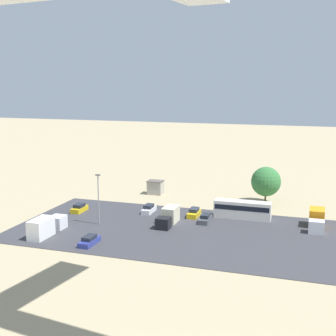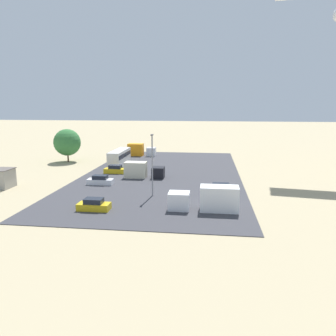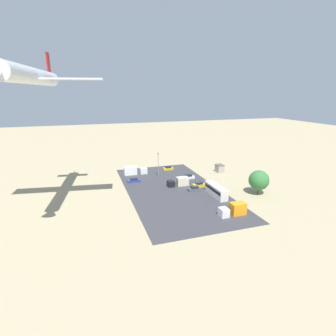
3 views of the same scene
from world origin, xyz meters
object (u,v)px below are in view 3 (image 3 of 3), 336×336
at_px(parked_car_2, 199,185).
at_px(parked_truck_2, 234,210).
at_px(bus, 216,190).
at_px(parked_truck_1, 179,182).
at_px(parked_truck_0, 134,171).
at_px(parked_car_4, 194,189).
at_px(airplane, 31,76).
at_px(shed_building, 219,168).
at_px(parked_car_0, 134,180).
at_px(parked_car_1, 168,168).
at_px(parked_car_3, 189,177).

height_order(parked_car_2, parked_truck_2, parked_truck_2).
height_order(bus, parked_truck_1, bus).
bearing_deg(parked_truck_1, parked_truck_0, 34.69).
xyz_separation_m(parked_car_4, airplane, (-5.48, 43.18, 33.91)).
height_order(shed_building, parked_truck_1, shed_building).
relative_size(bus, parked_truck_1, 1.44).
bearing_deg(parked_truck_0, airplane, -43.59).
xyz_separation_m(shed_building, parked_truck_1, (-10.01, 21.09, -0.18)).
xyz_separation_m(parked_car_0, parked_car_4, (-14.71, -17.25, 0.04)).
xyz_separation_m(parked_car_2, parked_truck_1, (3.17, 6.04, 0.64)).
relative_size(parked_car_2, parked_car_4, 1.01).
xyz_separation_m(parked_truck_0, airplane, (-29.28, 27.87, 33.08)).
bearing_deg(parked_car_1, parked_car_0, -56.88).
relative_size(parked_car_2, parked_truck_1, 0.59).
bearing_deg(parked_truck_0, parked_car_0, -12.09).
bearing_deg(shed_building, airplane, 109.43).
relative_size(shed_building, bus, 0.34).
bearing_deg(parked_car_4, parked_car_3, -13.64).
bearing_deg(parked_car_4, parked_car_0, 49.55).
bearing_deg(parked_car_2, airplane, 100.33).
height_order(parked_truck_1, airplane, airplane).
bearing_deg(parked_truck_2, parked_car_2, -0.65).
height_order(parked_truck_0, parked_truck_1, parked_truck_0).
height_order(parked_car_3, parked_truck_2, parked_truck_2).
bearing_deg(parked_car_4, parked_truck_1, 26.58).
height_order(parked_car_0, parked_truck_0, parked_truck_0).
bearing_deg(shed_building, parked_truck_1, 115.38).
bearing_deg(parked_truck_2, airplane, 73.12).
bearing_deg(bus, parked_truck_2, 82.01).
xyz_separation_m(parked_car_4, parked_truck_0, (23.80, 15.30, 0.83)).
distance_m(parked_car_1, parked_truck_0, 14.71).
distance_m(shed_building, parked_car_2, 20.01).
relative_size(parked_truck_1, parked_truck_2, 1.02).
bearing_deg(parked_car_2, parked_truck_0, 41.24).
bearing_deg(parked_car_1, parked_truck_0, -83.38).
xyz_separation_m(parked_car_0, airplane, (-20.19, 25.92, 33.95)).
bearing_deg(airplane, parked_car_3, -150.58).
distance_m(parked_car_2, airplane, 57.87).
height_order(bus, parked_car_2, bus).
xyz_separation_m(parked_car_1, parked_car_4, (-25.49, -0.72, -0.00)).
bearing_deg(bus, parked_car_3, -84.77).
bearing_deg(parked_truck_1, parked_car_1, -6.87).
bearing_deg(parked_car_2, parked_car_4, 134.42).
distance_m(bus, parked_car_0, 30.18).
bearing_deg(parked_car_2, parked_car_3, 0.28).
bearing_deg(bus, shed_building, -121.20).
bearing_deg(shed_building, parked_car_1, 63.41).
distance_m(parked_car_0, parked_truck_2, 39.56).
bearing_deg(parked_truck_2, parked_car_1, 4.40).
relative_size(shed_building, parked_truck_1, 0.49).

